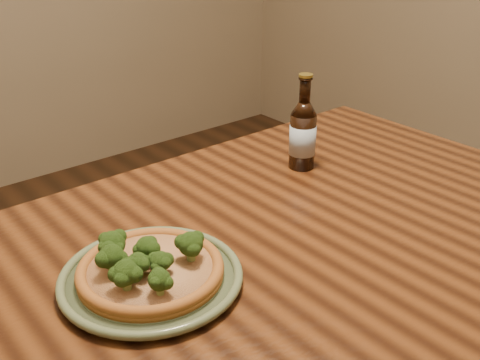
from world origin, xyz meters
TOP-DOWN VIEW (x-y plane):
  - table at (0.00, 0.10)m, footprint 1.60×0.90m
  - plate at (-0.06, 0.18)m, footprint 0.28×0.28m
  - pizza at (-0.06, 0.18)m, footprint 0.22×0.22m
  - beer_bottle at (0.41, 0.33)m, footprint 0.06×0.06m

SIDE VIEW (x-z plane):
  - table at x=0.00m, z-range 0.28..1.03m
  - plate at x=-0.06m, z-range 0.75..0.77m
  - pizza at x=-0.06m, z-range 0.75..0.81m
  - beer_bottle at x=0.41m, z-range 0.72..0.93m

